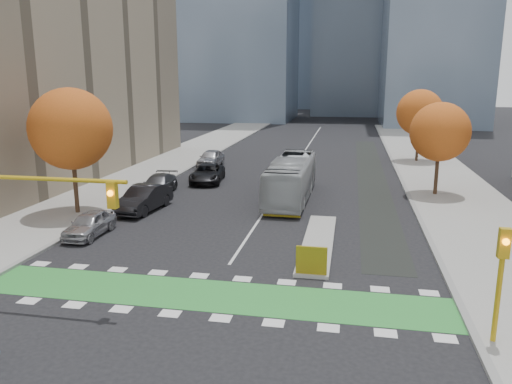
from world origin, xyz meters
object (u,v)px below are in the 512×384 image
at_px(tree_east_near, 440,132).
at_px(traffic_signal_east, 501,269).
at_px(tree_east_far, 420,113).
at_px(parked_car_a, 89,224).
at_px(hazard_board, 311,260).
at_px(bus, 291,178).
at_px(parked_car_d, 207,173).
at_px(parked_car_e, 211,158).
at_px(parked_car_c, 158,185).
at_px(tree_west, 71,129).
at_px(parked_car_b, 144,199).

height_order(tree_east_near, traffic_signal_east, tree_east_near).
height_order(tree_east_far, parked_car_a, tree_east_far).
height_order(hazard_board, bus, bus).
xyz_separation_m(parked_car_a, parked_car_d, (2.38, 15.69, 0.06)).
relative_size(tree_east_far, parked_car_e, 1.55).
relative_size(tree_east_near, tree_east_far, 0.92).
relative_size(traffic_signal_east, parked_car_c, 0.81).
relative_size(bus, parked_car_d, 2.06).
height_order(tree_east_near, parked_car_a, tree_east_near).
relative_size(hazard_board, parked_car_a, 0.34).
height_order(tree_west, parked_car_b, tree_west).
height_order(parked_car_a, parked_car_e, parked_car_e).
height_order(parked_car_d, parked_car_e, parked_car_e).
bearing_deg(tree_east_near, traffic_signal_east, -93.81).
distance_m(traffic_signal_east, parked_car_d, 29.58).
height_order(bus, parked_car_b, bus).
relative_size(bus, parked_car_c, 2.23).
bearing_deg(parked_car_a, parked_car_b, 81.27).
bearing_deg(tree_west, bus, 27.02).
relative_size(tree_west, tree_east_far, 1.08).
bearing_deg(bus, parked_car_c, -178.36).
bearing_deg(parked_car_e, parked_car_d, -75.97).
xyz_separation_m(tree_east_far, traffic_signal_east, (-2.00, -38.51, -2.51)).
bearing_deg(parked_car_e, parked_car_a, -90.93).
bearing_deg(parked_car_b, tree_east_far, 55.84).
distance_m(tree_west, traffic_signal_east, 25.90).
bearing_deg(tree_east_near, parked_car_b, -157.28).
height_order(parked_car_a, parked_car_b, parked_car_b).
height_order(tree_west, tree_east_near, tree_west).
bearing_deg(parked_car_a, parked_car_d, 81.22).
bearing_deg(parked_car_a, tree_east_near, 33.83).
xyz_separation_m(parked_car_c, parked_car_d, (2.47, 5.00, 0.03)).
bearing_deg(parked_car_d, traffic_signal_east, -61.95).
height_order(tree_east_far, parked_car_d, tree_east_far).
distance_m(tree_west, parked_car_c, 8.76).
relative_size(tree_west, tree_east_near, 1.16).
bearing_deg(bus, traffic_signal_east, -63.96).
bearing_deg(hazard_board, parked_car_a, 163.87).
distance_m(tree_east_far, bus, 22.52).
distance_m(parked_car_a, parked_car_b, 5.76).
bearing_deg(parked_car_c, tree_east_near, 4.96).
height_order(tree_west, parked_car_e, tree_west).
relative_size(parked_car_a, parked_car_b, 0.79).
xyz_separation_m(traffic_signal_east, parked_car_b, (-18.52, 14.13, -1.87)).
xyz_separation_m(tree_west, parked_car_a, (3.12, -4.07, -4.92)).
xyz_separation_m(parked_car_a, parked_car_b, (0.86, 5.69, 0.16)).
relative_size(parked_car_d, parked_car_e, 1.11).
height_order(tree_east_near, bus, tree_east_near).
bearing_deg(parked_car_c, bus, -3.20).
height_order(parked_car_c, parked_car_d, parked_car_d).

